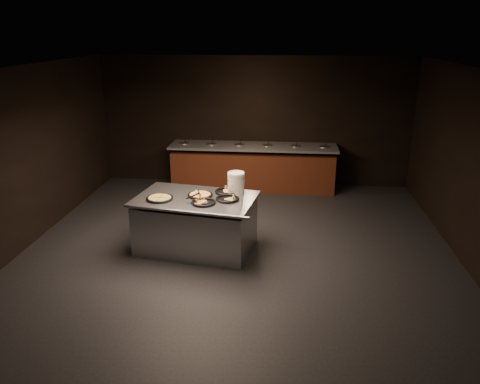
# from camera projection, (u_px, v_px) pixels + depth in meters

# --- Properties ---
(room) EXTENTS (7.02, 8.02, 2.92)m
(room) POSITION_uv_depth(u_px,v_px,m) (235.00, 172.00, 6.84)
(room) COLOR black
(room) RESTS_ON ground
(salad_bar) EXTENTS (3.70, 0.83, 1.18)m
(salad_bar) POSITION_uv_depth(u_px,v_px,m) (253.00, 170.00, 10.51)
(salad_bar) COLOR #502312
(salad_bar) RESTS_ON ground
(serving_counter) EXTENTS (2.04, 1.49, 0.90)m
(serving_counter) POSITION_uv_depth(u_px,v_px,m) (196.00, 225.00, 7.59)
(serving_counter) COLOR silver
(serving_counter) RESTS_ON ground
(plate_stack) EXTENTS (0.27, 0.27, 0.34)m
(plate_stack) POSITION_uv_depth(u_px,v_px,m) (236.00, 183.00, 7.60)
(plate_stack) COLOR silver
(plate_stack) RESTS_ON serving_counter
(pan_veggie_whole) EXTENTS (0.42, 0.42, 0.04)m
(pan_veggie_whole) POSITION_uv_depth(u_px,v_px,m) (160.00, 198.00, 7.35)
(pan_veggie_whole) COLOR black
(pan_veggie_whole) RESTS_ON serving_counter
(pan_cheese_whole) EXTENTS (0.40, 0.40, 0.04)m
(pan_cheese_whole) POSITION_uv_depth(u_px,v_px,m) (200.00, 195.00, 7.50)
(pan_cheese_whole) COLOR black
(pan_cheese_whole) RESTS_ON serving_counter
(pan_cheese_slices_a) EXTENTS (0.39, 0.39, 0.04)m
(pan_cheese_slices_a) POSITION_uv_depth(u_px,v_px,m) (227.00, 191.00, 7.66)
(pan_cheese_slices_a) COLOR black
(pan_cheese_slices_a) RESTS_ON serving_counter
(pan_cheese_slices_b) EXTENTS (0.38, 0.38, 0.04)m
(pan_cheese_slices_b) POSITION_uv_depth(u_px,v_px,m) (204.00, 202.00, 7.18)
(pan_cheese_slices_b) COLOR black
(pan_cheese_slices_b) RESTS_ON serving_counter
(pan_veggie_slices) EXTENTS (0.37, 0.37, 0.04)m
(pan_veggie_slices) POSITION_uv_depth(u_px,v_px,m) (227.00, 199.00, 7.33)
(pan_veggie_slices) COLOR black
(pan_veggie_slices) RESTS_ON serving_counter
(server_left) EXTENTS (0.20, 0.28, 0.15)m
(server_left) POSITION_uv_depth(u_px,v_px,m) (198.00, 192.00, 7.48)
(server_left) COLOR silver
(server_left) RESTS_ON serving_counter
(server_right) EXTENTS (0.36, 0.12, 0.17)m
(server_right) POSITION_uv_depth(u_px,v_px,m) (196.00, 198.00, 7.17)
(server_right) COLOR silver
(server_right) RESTS_ON serving_counter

